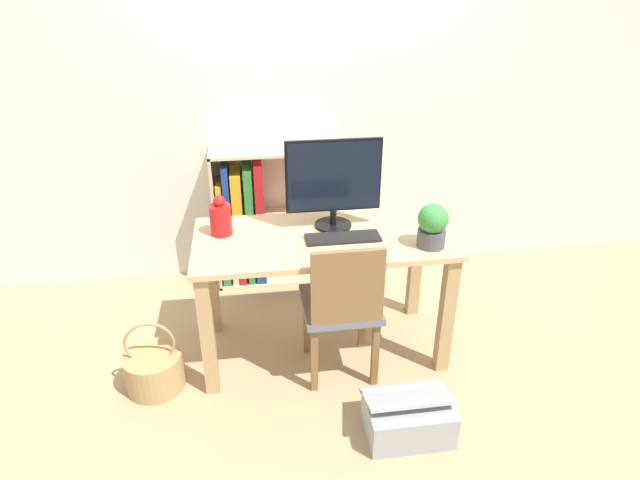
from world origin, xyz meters
TOP-DOWN VIEW (x-y plane):
  - ground_plane at (0.00, 0.00)m, footprint 10.00×10.00m
  - wall_back at (0.00, 1.02)m, footprint 8.00×0.05m
  - desk at (0.00, 0.00)m, footprint 1.37×0.66m
  - monitor at (0.08, 0.12)m, footprint 0.52×0.20m
  - keyboard at (0.10, -0.05)m, footprint 0.40×0.13m
  - vase at (-0.53, 0.11)m, footprint 0.12×0.12m
  - potted_plant at (0.53, -0.19)m, footprint 0.15×0.15m
  - chair at (0.07, -0.25)m, footprint 0.40×0.40m
  - bookshelf at (-0.34, 0.85)m, footprint 0.89×0.28m
  - basket at (-0.94, -0.20)m, footprint 0.31×0.31m
  - storage_box at (0.31, -0.72)m, footprint 0.41×0.32m

SIDE VIEW (x-z plane):
  - ground_plane at x=0.00m, z-range 0.00..0.00m
  - storage_box at x=0.31m, z-range -0.02..0.22m
  - basket at x=-0.94m, z-range -0.09..0.32m
  - bookshelf at x=-0.34m, z-range -0.03..0.93m
  - chair at x=0.07m, z-range 0.04..0.88m
  - desk at x=0.00m, z-range 0.23..0.96m
  - keyboard at x=0.10m, z-range 0.73..0.75m
  - vase at x=-0.53m, z-range 0.72..0.94m
  - potted_plant at x=0.53m, z-range 0.74..0.97m
  - monitor at x=0.08m, z-range 0.76..1.25m
  - wall_back at x=0.00m, z-range 0.00..2.60m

